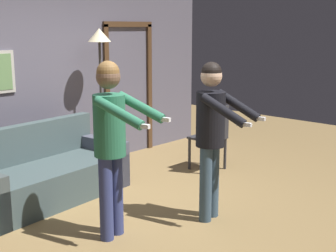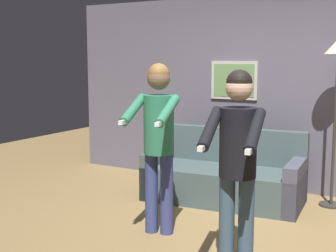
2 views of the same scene
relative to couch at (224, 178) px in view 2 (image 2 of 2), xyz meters
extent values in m
plane|color=olive|center=(0.42, -1.27, -0.28)|extent=(12.00, 12.00, 0.00)
cube|color=#5A5665|center=(0.42, 0.84, 1.02)|extent=(6.40, 0.06, 2.60)
cube|color=#B7B2A8|center=(-0.21, 0.79, 1.18)|extent=(0.67, 0.02, 0.53)
cube|color=#638851|center=(-0.21, 0.78, 1.18)|extent=(0.59, 0.01, 0.45)
cube|color=#3F4F50|center=(0.00, -0.04, -0.07)|extent=(1.97, 1.02, 0.42)
cube|color=#3F4F50|center=(-0.03, 0.31, 0.37)|extent=(1.90, 0.31, 0.45)
cube|color=#414A4A|center=(-0.86, -0.12, 0.01)|extent=(0.24, 0.86, 0.58)
cube|color=#464856|center=(0.87, 0.04, 0.01)|extent=(0.24, 0.86, 0.58)
cylinder|color=#332D28|center=(1.20, 0.42, -0.27)|extent=(0.28, 0.28, 0.02)
cylinder|color=#332D28|center=(1.20, 0.42, 0.64)|extent=(0.04, 0.04, 1.78)
cylinder|color=navy|center=(-0.22, -1.37, 0.13)|extent=(0.13, 0.13, 0.82)
cylinder|color=navy|center=(-0.06, -1.33, 0.13)|extent=(0.13, 0.13, 0.82)
cylinder|color=#286B4C|center=(-0.14, -1.35, 0.83)|extent=(0.30, 0.30, 0.58)
sphere|color=brown|center=(-0.14, -1.35, 1.28)|extent=(0.22, 0.22, 0.22)
sphere|color=brown|center=(-0.14, -1.35, 1.32)|extent=(0.21, 0.21, 0.21)
cylinder|color=#286B4C|center=(-0.26, -1.62, 1.00)|extent=(0.19, 0.52, 0.26)
cube|color=white|center=(-0.21, -1.85, 0.91)|extent=(0.07, 0.16, 0.04)
cylinder|color=#286B4C|center=(0.07, -1.55, 1.00)|extent=(0.19, 0.52, 0.26)
cube|color=white|center=(0.12, -1.78, 0.91)|extent=(0.07, 0.16, 0.04)
cylinder|color=#374E61|center=(0.77, -1.78, 0.12)|extent=(0.13, 0.13, 0.80)
cylinder|color=#374E61|center=(0.93, -1.76, 0.12)|extent=(0.13, 0.13, 0.80)
cylinder|color=black|center=(0.85, -1.77, 0.80)|extent=(0.30, 0.30, 0.56)
sphere|color=#D8AD8E|center=(0.85, -1.77, 1.24)|extent=(0.22, 0.22, 0.22)
sphere|color=black|center=(0.85, -1.77, 1.28)|extent=(0.21, 0.21, 0.21)
cylinder|color=black|center=(0.72, -2.02, 0.94)|extent=(0.17, 0.49, 0.30)
cube|color=white|center=(0.76, -2.24, 0.83)|extent=(0.06, 0.15, 0.04)
cylinder|color=black|center=(1.05, -1.96, 0.94)|extent=(0.17, 0.49, 0.30)
cube|color=white|center=(1.09, -2.18, 0.83)|extent=(0.06, 0.15, 0.04)
camera|label=1|loc=(-2.88, -4.63, 1.73)|focal=50.00mm
camera|label=2|loc=(2.19, -5.25, 1.46)|focal=50.00mm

